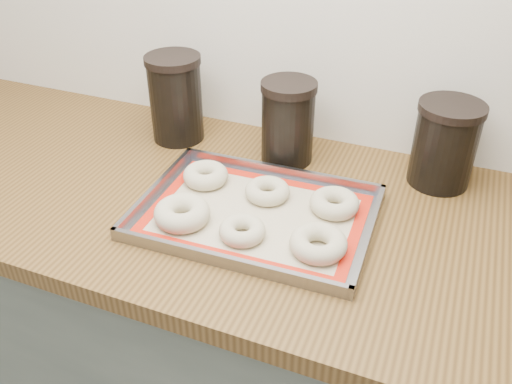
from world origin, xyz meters
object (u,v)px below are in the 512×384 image
at_px(bagel_front_left, 182,213).
at_px(bagel_front_mid, 242,231).
at_px(bagel_front_right, 318,243).
at_px(bagel_back_mid, 267,191).
at_px(baking_tray, 256,214).
at_px(bagel_back_right, 334,203).
at_px(canister_mid, 288,122).
at_px(canister_right, 445,144).
at_px(canister_left, 176,98).
at_px(bagel_back_left, 206,175).

xyz_separation_m(bagel_front_left, bagel_front_mid, (0.13, -0.00, -0.00)).
distance_m(bagel_front_left, bagel_front_right, 0.27).
bearing_deg(bagel_back_mid, bagel_front_right, -40.83).
distance_m(baking_tray, bagel_front_mid, 0.08).
xyz_separation_m(bagel_front_left, bagel_back_right, (0.27, 0.15, -0.00)).
bearing_deg(canister_mid, baking_tray, -85.53).
relative_size(baking_tray, canister_right, 2.54).
relative_size(bagel_back_right, canister_left, 0.47).
xyz_separation_m(bagel_front_left, bagel_back_mid, (0.12, 0.14, -0.00)).
relative_size(bagel_front_right, canister_right, 0.57).
distance_m(bagel_front_left, canister_right, 0.57).
xyz_separation_m(bagel_front_mid, canister_mid, (-0.02, 0.31, 0.08)).
height_order(baking_tray, canister_right, canister_right).
bearing_deg(canister_left, bagel_back_left, -46.81).
height_order(bagel_back_mid, canister_left, canister_left).
height_order(canister_left, canister_right, canister_left).
xyz_separation_m(bagel_front_right, canister_right, (0.17, 0.33, 0.07)).
distance_m(canister_mid, canister_right, 0.34).
distance_m(baking_tray, canister_mid, 0.26).
bearing_deg(bagel_front_mid, bagel_front_right, 5.69).
relative_size(bagel_back_left, canister_mid, 0.51).
xyz_separation_m(bagel_front_mid, bagel_back_mid, (-0.00, 0.14, 0.00)).
bearing_deg(bagel_back_left, bagel_front_right, -24.23).
distance_m(bagel_back_left, canister_left, 0.25).
xyz_separation_m(bagel_front_right, bagel_back_mid, (-0.15, 0.13, -0.00)).
xyz_separation_m(bagel_front_left, canister_right, (0.45, 0.34, 0.07)).
height_order(bagel_back_right, canister_mid, canister_mid).
bearing_deg(bagel_front_right, bagel_back_left, 155.77).
distance_m(bagel_back_right, canister_left, 0.48).
bearing_deg(bagel_back_left, bagel_back_right, 0.53).
height_order(bagel_front_left, bagel_back_mid, bagel_front_left).
bearing_deg(bagel_back_right, canister_right, 47.52).
bearing_deg(bagel_back_right, canister_left, 159.51).
height_order(bagel_front_right, canister_right, canister_right).
distance_m(bagel_front_mid, canister_right, 0.48).
distance_m(baking_tray, bagel_back_right, 0.16).
bearing_deg(baking_tray, bagel_front_mid, -88.25).
bearing_deg(bagel_back_left, bagel_front_mid, -44.49).
distance_m(baking_tray, bagel_front_right, 0.16).
relative_size(bagel_back_right, canister_mid, 0.52).
height_order(bagel_back_left, canister_left, canister_left).
xyz_separation_m(bagel_back_mid, canister_left, (-0.30, 0.17, 0.09)).
height_order(bagel_front_right, bagel_back_right, same).
xyz_separation_m(bagel_back_right, canister_mid, (-0.16, 0.17, 0.07)).
bearing_deg(canister_mid, bagel_back_left, -127.17).
bearing_deg(baking_tray, bagel_back_left, 154.13).
distance_m(baking_tray, bagel_back_left, 0.16).
relative_size(bagel_front_right, canister_left, 0.50).
bearing_deg(bagel_back_right, bagel_front_left, -151.11).
xyz_separation_m(canister_left, canister_mid, (0.29, -0.00, -0.01)).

